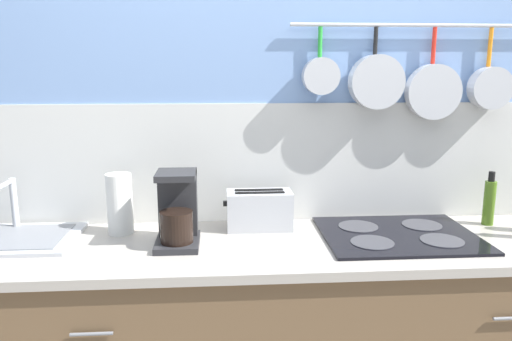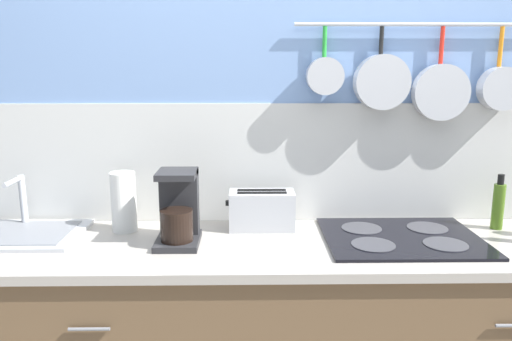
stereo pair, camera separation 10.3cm
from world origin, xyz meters
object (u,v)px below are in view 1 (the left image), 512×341
toaster (259,210)px  bottle_sesame_oil (489,201)px  coffee_maker (177,213)px  paper_towel_roll (120,204)px

toaster → bottle_sesame_oil: (0.99, -0.02, 0.02)m
toaster → bottle_sesame_oil: bottle_sesame_oil is taller
toaster → coffee_maker: bearing=-155.1°
paper_towel_roll → toaster: bearing=1.8°
coffee_maker → bottle_sesame_oil: size_ratio=1.21×
paper_towel_roll → coffee_maker: (0.24, -0.14, -0.00)m
paper_towel_roll → toaster: paper_towel_roll is taller
coffee_maker → bottle_sesame_oil: bearing=5.8°
paper_towel_roll → coffee_maker: 0.28m
paper_towel_roll → toaster: 0.58m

